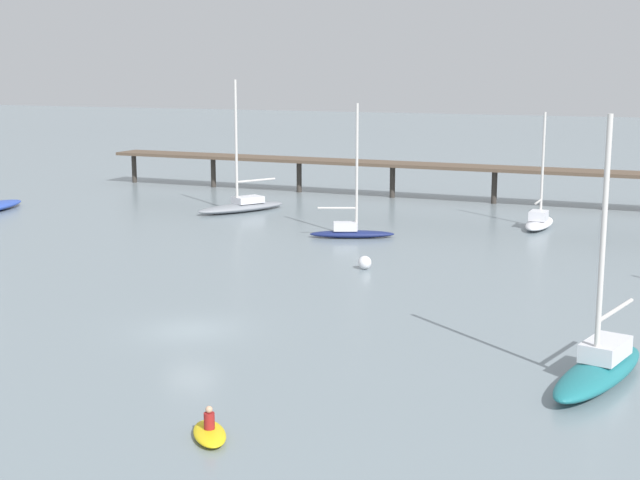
{
  "coord_description": "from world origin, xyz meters",
  "views": [
    {
      "loc": [
        21.12,
        -35.53,
        12.1
      ],
      "look_at": [
        0.0,
        15.91,
        1.5
      ],
      "focal_mm": 51.12,
      "sensor_mm": 36.0,
      "label": 1
    }
  ],
  "objects_px": {
    "sailboat_white": "(539,220)",
    "sailboat_gray": "(242,204)",
    "pier": "(639,160)",
    "sailboat_teal": "(600,365)",
    "sailboat_navy": "(351,229)",
    "dinghy_yellow": "(210,432)",
    "mooring_buoy_mid": "(365,263)"
  },
  "relations": [
    {
      "from": "dinghy_yellow",
      "to": "mooring_buoy_mid",
      "type": "relative_size",
      "value": 3.04
    },
    {
      "from": "sailboat_teal",
      "to": "sailboat_gray",
      "type": "distance_m",
      "value": 46.13
    },
    {
      "from": "sailboat_teal",
      "to": "sailboat_navy",
      "type": "bearing_deg",
      "value": 128.12
    },
    {
      "from": "sailboat_gray",
      "to": "dinghy_yellow",
      "type": "distance_m",
      "value": 48.25
    },
    {
      "from": "sailboat_gray",
      "to": "mooring_buoy_mid",
      "type": "relative_size",
      "value": 13.56
    },
    {
      "from": "sailboat_teal",
      "to": "sailboat_navy",
      "type": "relative_size",
      "value": 1.09
    },
    {
      "from": "sailboat_teal",
      "to": "sailboat_white",
      "type": "relative_size",
      "value": 1.19
    },
    {
      "from": "pier",
      "to": "sailboat_teal",
      "type": "distance_m",
      "value": 45.47
    },
    {
      "from": "sailboat_teal",
      "to": "sailboat_gray",
      "type": "relative_size",
      "value": 0.94
    },
    {
      "from": "sailboat_gray",
      "to": "dinghy_yellow",
      "type": "xyz_separation_m",
      "value": [
        21.03,
        -43.43,
        -0.4
      ]
    },
    {
      "from": "pier",
      "to": "sailboat_white",
      "type": "relative_size",
      "value": 7.92
    },
    {
      "from": "sailboat_teal",
      "to": "dinghy_yellow",
      "type": "xyz_separation_m",
      "value": [
        -11.37,
        -10.6,
        -0.48
      ]
    },
    {
      "from": "pier",
      "to": "sailboat_navy",
      "type": "distance_m",
      "value": 27.5
    },
    {
      "from": "sailboat_white",
      "to": "mooring_buoy_mid",
      "type": "bearing_deg",
      "value": -111.85
    },
    {
      "from": "sailboat_teal",
      "to": "mooring_buoy_mid",
      "type": "bearing_deg",
      "value": 134.33
    },
    {
      "from": "sailboat_white",
      "to": "sailboat_gray",
      "type": "bearing_deg",
      "value": -176.67
    },
    {
      "from": "dinghy_yellow",
      "to": "pier",
      "type": "bearing_deg",
      "value": 79.92
    },
    {
      "from": "sailboat_navy",
      "to": "sailboat_gray",
      "type": "xyz_separation_m",
      "value": [
        -12.77,
        7.82,
        -0.04
      ]
    },
    {
      "from": "sailboat_teal",
      "to": "sailboat_white",
      "type": "bearing_deg",
      "value": 102.72
    },
    {
      "from": "sailboat_gray",
      "to": "mooring_buoy_mid",
      "type": "bearing_deg",
      "value": -45.13
    },
    {
      "from": "pier",
      "to": "dinghy_yellow",
      "type": "distance_m",
      "value": 56.92
    },
    {
      "from": "sailboat_teal",
      "to": "mooring_buoy_mid",
      "type": "distance_m",
      "value": 21.79
    },
    {
      "from": "pier",
      "to": "sailboat_navy",
      "type": "relative_size",
      "value": 7.24
    },
    {
      "from": "pier",
      "to": "sailboat_teal",
      "type": "relative_size",
      "value": 6.66
    },
    {
      "from": "sailboat_teal",
      "to": "mooring_buoy_mid",
      "type": "height_order",
      "value": "sailboat_teal"
    },
    {
      "from": "dinghy_yellow",
      "to": "mooring_buoy_mid",
      "type": "xyz_separation_m",
      "value": [
        -3.86,
        26.19,
        0.19
      ]
    },
    {
      "from": "mooring_buoy_mid",
      "to": "sailboat_teal",
      "type": "bearing_deg",
      "value": -45.67
    },
    {
      "from": "pier",
      "to": "sailboat_white",
      "type": "xyz_separation_m",
      "value": [
        -6.3,
        -11.02,
        -3.83
      ]
    },
    {
      "from": "sailboat_white",
      "to": "mooring_buoy_mid",
      "type": "relative_size",
      "value": 10.75
    },
    {
      "from": "sailboat_white",
      "to": "dinghy_yellow",
      "type": "height_order",
      "value": "sailboat_white"
    },
    {
      "from": "pier",
      "to": "sailboat_navy",
      "type": "height_order",
      "value": "sailboat_navy"
    },
    {
      "from": "sailboat_white",
      "to": "sailboat_gray",
      "type": "distance_m",
      "value": 24.7
    }
  ]
}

